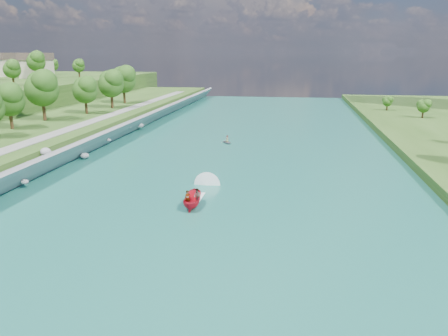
# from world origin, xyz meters

# --- Properties ---
(ground) EXTENTS (260.00, 260.00, 0.00)m
(ground) POSITION_xyz_m (0.00, 0.00, 0.00)
(ground) COLOR #2D5119
(ground) RESTS_ON ground
(river_water) EXTENTS (55.00, 240.00, 0.10)m
(river_water) POSITION_xyz_m (0.00, 20.00, 0.05)
(river_water) COLOR #196150
(river_water) RESTS_ON ground
(ridge_west) EXTENTS (60.00, 120.00, 9.00)m
(ridge_west) POSITION_xyz_m (-82.50, 95.00, 4.50)
(ridge_west) COLOR #2D5119
(ridge_west) RESTS_ON ground
(riprap_bank) EXTENTS (3.88, 236.00, 4.37)m
(riprap_bank) POSITION_xyz_m (-25.84, 19.54, 1.79)
(riprap_bank) COLOR slate
(riprap_bank) RESTS_ON ground
(riverside_path) EXTENTS (3.00, 200.00, 0.10)m
(riverside_path) POSITION_xyz_m (-32.50, 20.00, 3.55)
(riverside_path) COLOR gray
(riverside_path) RESTS_ON berm_west
(ridge_houses) EXTENTS (29.50, 29.50, 8.40)m
(ridge_houses) POSITION_xyz_m (-88.67, 100.00, 13.31)
(ridge_houses) COLOR beige
(ridge_houses) RESTS_ON ridge_west
(trees_ridge) EXTENTS (22.81, 56.21, 10.55)m
(trees_ridge) POSITION_xyz_m (-73.84, 92.99, 13.44)
(trees_ridge) COLOR #1B4913
(trees_ridge) RESTS_ON ridge_west
(motorboat) EXTENTS (3.60, 19.19, 2.14)m
(motorboat) POSITION_xyz_m (-1.96, 9.58, 0.92)
(motorboat) COLOR red
(motorboat) RESTS_ON river_water
(raft) EXTENTS (3.07, 3.33, 1.57)m
(raft) POSITION_xyz_m (-3.58, 45.59, 0.45)
(raft) COLOR gray
(raft) RESTS_ON river_water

